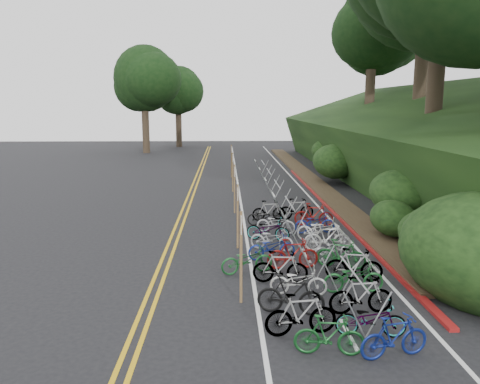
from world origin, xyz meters
The scene contains 11 objects.
ground centered at (0.00, 0.00, 0.00)m, with size 120.00×120.00×0.00m, color black.
road_markings centered at (0.63, 10.10, 0.00)m, with size 7.47×80.00×0.01m.
red_curb centered at (5.70, 12.00, 0.05)m, with size 0.25×28.00×0.10m, color maroon.
embankment centered at (12.96, 19.04, 2.57)m, with size 14.30×48.14×9.11m.
tree_cluster centered at (9.76, 22.04, 11.77)m, with size 32.72×54.27×18.87m.
bike_rack_front centered at (3.43, -1.03, 0.87)m, with size 1.16×2.67×1.22m.
bike_racks_rest centered at (3.00, 13.00, 0.85)m, with size 1.14×23.00×1.17m.
signpost_near centered at (0.56, -0.07, 1.50)m, with size 0.08×0.40×2.62m.
signposts_rest centered at (0.60, 14.00, 1.43)m, with size 0.08×18.40×2.50m.
bike_front centered at (0.83, 2.24, 0.46)m, with size 1.75×0.61×0.92m, color #144C1E.
bike_valet centered at (2.99, 3.23, 0.49)m, with size 3.28×14.35×1.08m.
Camera 1 is at (0.15, -12.38, 5.45)m, focal length 35.00 mm.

